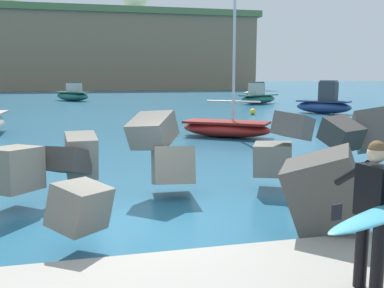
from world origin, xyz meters
name	(u,v)px	position (x,y,z in m)	size (l,w,h in m)	color
ground_plane	(136,226)	(0.00, 0.00, 0.00)	(400.00, 400.00, 0.00)	#235B7A
breakwater_jetty	(114,160)	(-0.32, 1.30, 0.99)	(32.50, 6.99, 2.91)	#3D3A38
surfer_with_board	(383,207)	(2.39, -3.56, 1.28)	(2.12, 1.33, 1.78)	black
boat_near_left	(73,95)	(-2.78, 41.30, 0.68)	(4.49, 5.03, 2.07)	#1E6656
boat_near_centre	(324,103)	(15.86, 20.61, 0.74)	(3.90, 4.00, 2.41)	navy
boat_mid_centre	(258,97)	(15.25, 31.88, 0.67)	(4.98, 3.77, 2.17)	#1E6656
boat_mid_right	(227,127)	(5.14, 10.63, 0.45)	(4.27, 3.64, 7.11)	maroon
boat_far_left	(253,94)	(17.51, 38.99, 0.64)	(4.37, 6.29, 2.00)	beige
mooring_buoy_inner	(253,112)	(10.34, 20.75, 0.22)	(0.44, 0.44, 0.44)	yellow
headland_bluff	(29,53)	(-14.14, 95.96, 7.78)	(93.74, 44.06, 15.52)	#847056
radar_dome	(135,0)	(10.33, 99.61, 20.87)	(6.58, 6.58, 9.56)	silver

